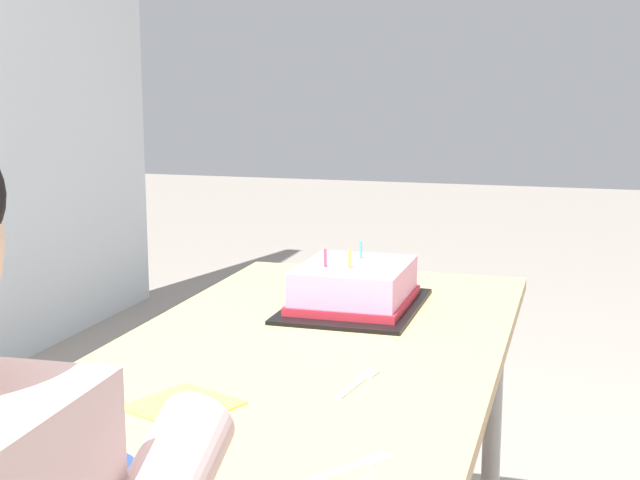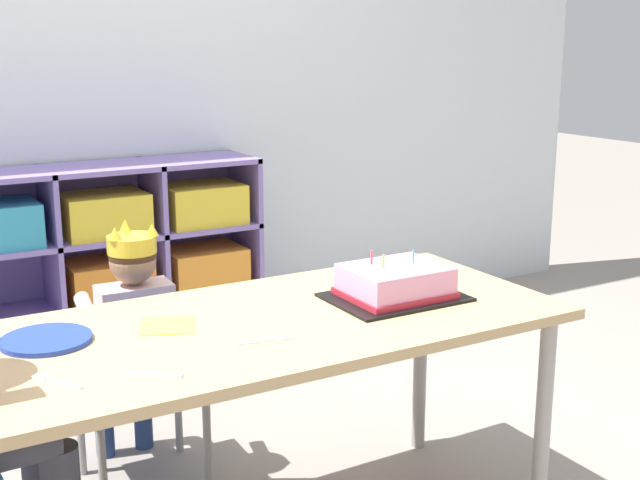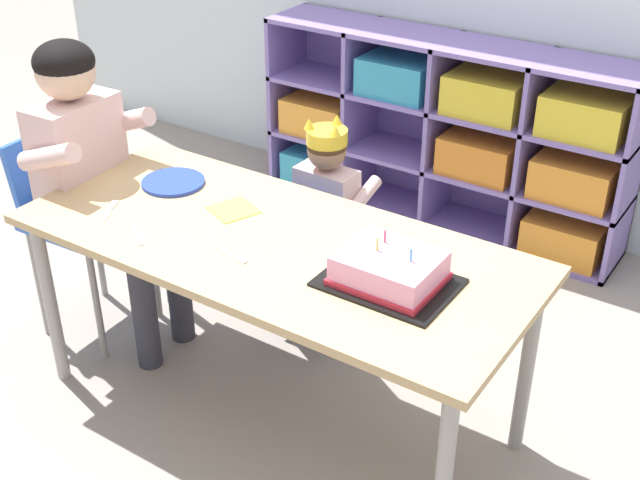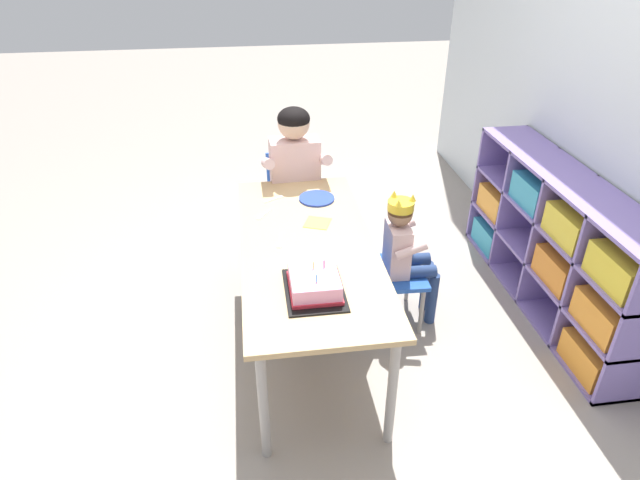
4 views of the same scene
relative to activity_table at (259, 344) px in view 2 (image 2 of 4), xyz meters
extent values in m
cube|color=#7F6BB2|center=(-0.17, 1.60, -0.16)|extent=(1.65, 0.01, 0.83)
cube|color=#7F6BB2|center=(-0.17, 1.45, -0.16)|extent=(0.02, 0.32, 0.83)
cube|color=#7F6BB2|center=(0.24, 1.45, -0.16)|extent=(0.02, 0.32, 0.83)
cube|color=#7F6BB2|center=(0.64, 1.45, -0.16)|extent=(0.02, 0.32, 0.83)
cube|color=#7F6BB2|center=(-0.17, 1.45, -0.56)|extent=(1.65, 0.32, 0.02)
cube|color=#7F6BB2|center=(-0.17, 1.45, -0.30)|extent=(1.65, 0.32, 0.02)
cube|color=#7F6BB2|center=(-0.17, 1.45, -0.03)|extent=(1.65, 0.32, 0.02)
cube|color=#7F6BB2|center=(-0.17, 1.45, 0.24)|extent=(1.65, 0.32, 0.02)
cube|color=orange|center=(0.44, 1.43, -0.47)|extent=(0.32, 0.25, 0.16)
cube|color=orange|center=(0.03, 1.43, -0.21)|extent=(0.32, 0.25, 0.16)
cube|color=orange|center=(0.44, 1.43, -0.21)|extent=(0.32, 0.25, 0.16)
cube|color=yellow|center=(0.03, 1.43, 0.06)|extent=(0.32, 0.25, 0.16)
cube|color=yellow|center=(0.44, 1.43, 0.06)|extent=(0.32, 0.25, 0.16)
cube|color=tan|center=(0.00, 0.00, 0.05)|extent=(1.52, 0.66, 0.03)
cylinder|color=#9E9993|center=(0.70, -0.27, -0.27)|extent=(0.04, 0.04, 0.61)
cylinder|color=#9E9993|center=(0.70, 0.27, -0.27)|extent=(0.04, 0.04, 0.61)
cube|color=#1E4CA8|center=(-0.15, 0.50, -0.26)|extent=(0.38, 0.34, 0.03)
cube|color=#1E4CA8|center=(-0.15, 0.34, -0.11)|extent=(0.34, 0.08, 0.28)
cylinder|color=gray|center=(0.01, 0.63, -0.42)|extent=(0.02, 0.02, 0.30)
cylinder|color=gray|center=(-0.30, 0.64, -0.42)|extent=(0.02, 0.02, 0.30)
cylinder|color=gray|center=(0.00, 0.36, -0.42)|extent=(0.02, 0.02, 0.30)
cylinder|color=gray|center=(-0.31, 0.37, -0.42)|extent=(0.02, 0.02, 0.30)
cube|color=beige|center=(-0.15, 0.51, -0.11)|extent=(0.21, 0.12, 0.29)
sphere|color=#997051|center=(-0.15, 0.51, 0.11)|extent=(0.13, 0.13, 0.13)
ellipsoid|color=#472D19|center=(-0.15, 0.51, 0.13)|extent=(0.14, 0.14, 0.10)
cylinder|color=yellow|center=(-0.15, 0.51, 0.16)|extent=(0.14, 0.14, 0.05)
cone|color=yellow|center=(-0.14, 0.57, 0.20)|extent=(0.04, 0.04, 0.04)
cone|color=yellow|center=(-0.09, 0.48, 0.20)|extent=(0.04, 0.04, 0.04)
cone|color=yellow|center=(-0.20, 0.48, 0.20)|extent=(0.04, 0.04, 0.04)
cylinder|color=navy|center=(-0.08, 0.61, -0.22)|extent=(0.08, 0.21, 0.07)
cylinder|color=navy|center=(-0.21, 0.61, -0.22)|extent=(0.08, 0.21, 0.07)
cylinder|color=navy|center=(-0.08, 0.72, -0.41)|extent=(0.06, 0.06, 0.32)
cylinder|color=navy|center=(-0.20, 0.72, -0.41)|extent=(0.06, 0.06, 0.32)
cylinder|color=beige|center=(-0.02, 0.55, -0.04)|extent=(0.05, 0.17, 0.10)
cylinder|color=beige|center=(-0.27, 0.55, -0.04)|extent=(0.05, 0.17, 0.10)
cube|color=black|center=(0.39, -0.02, 0.06)|extent=(0.34, 0.25, 0.01)
cube|color=#EF9EC6|center=(0.39, -0.02, 0.11)|extent=(0.25, 0.21, 0.08)
cube|color=red|center=(0.39, -0.02, 0.07)|extent=(0.26, 0.22, 0.02)
cylinder|color=#4CB2E5|center=(0.45, -0.02, 0.17)|extent=(0.01, 0.01, 0.04)
cylinder|color=#E54C66|center=(0.35, 0.03, 0.17)|extent=(0.01, 0.01, 0.04)
cylinder|color=#EFCC4C|center=(0.35, -0.02, 0.17)|extent=(0.01, 0.01, 0.04)
cylinder|color=#233DA3|center=(-0.48, 0.11, 0.06)|extent=(0.20, 0.20, 0.01)
cube|color=#F4DB4C|center=(-0.20, 0.08, 0.06)|extent=(0.17, 0.17, 0.00)
cube|color=white|center=(-0.50, -0.15, 0.06)|extent=(0.06, 0.08, 0.00)
cube|color=white|center=(-0.54, -0.10, 0.06)|extent=(0.04, 0.04, 0.00)
cube|color=white|center=(-0.07, -0.13, 0.06)|extent=(0.10, 0.03, 0.00)
cube|color=white|center=(0.00, -0.14, 0.06)|extent=(0.04, 0.03, 0.00)
cube|color=white|center=(-0.35, -0.19, 0.06)|extent=(0.07, 0.06, 0.00)
cube|color=white|center=(-0.30, -0.22, 0.06)|extent=(0.04, 0.04, 0.00)
camera|label=1|loc=(-1.27, -0.44, 0.51)|focal=49.70mm
camera|label=2|loc=(-0.85, -1.75, 0.73)|focal=47.30mm
camera|label=3|loc=(1.25, -1.63, 1.25)|focal=46.69mm
camera|label=4|loc=(2.28, -0.26, 1.45)|focal=30.44mm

